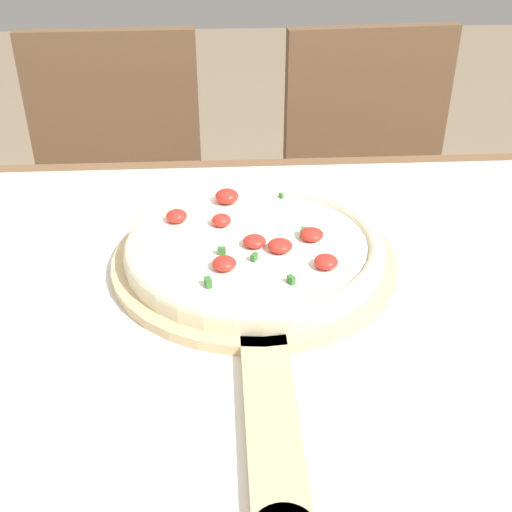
# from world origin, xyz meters

# --- Properties ---
(dining_table) EXTENTS (1.46, 0.89, 0.77)m
(dining_table) POSITION_xyz_m (0.00, 0.00, 0.66)
(dining_table) COLOR brown
(dining_table) RESTS_ON ground_plane
(towel_cloth) EXTENTS (1.38, 0.81, 0.00)m
(towel_cloth) POSITION_xyz_m (0.00, 0.00, 0.77)
(towel_cloth) COLOR silver
(towel_cloth) RESTS_ON dining_table
(pizza_peel) EXTENTS (0.33, 0.56, 0.01)m
(pizza_peel) POSITION_xyz_m (-0.04, 0.09, 0.78)
(pizza_peel) COLOR #D6B784
(pizza_peel) RESTS_ON towel_cloth
(pizza) EXTENTS (0.30, 0.30, 0.04)m
(pizza) POSITION_xyz_m (-0.04, 0.12, 0.80)
(pizza) COLOR beige
(pizza) RESTS_ON pizza_peel
(chair_left) EXTENTS (0.41, 0.41, 0.88)m
(chair_left) POSITION_xyz_m (-0.31, 0.81, 0.51)
(chair_left) COLOR brown
(chair_left) RESTS_ON ground_plane
(chair_right) EXTENTS (0.43, 0.43, 0.88)m
(chair_right) POSITION_xyz_m (0.27, 0.81, 0.51)
(chair_right) COLOR brown
(chair_right) RESTS_ON ground_plane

